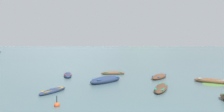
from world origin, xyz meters
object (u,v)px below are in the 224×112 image
Objects in this scene: rowboat_3 at (159,77)px; rowboat_7 at (68,75)px; rowboat_2 at (212,81)px; rowboat_5 at (106,80)px; mooring_buoy at (57,105)px; rowboat_0 at (113,73)px; rowboat_4 at (161,88)px; rowboat_6 at (53,91)px.

rowboat_3 is 1.02× the size of rowboat_7.
rowboat_5 is at bearing 177.52° from rowboat_2.
mooring_buoy is (-3.35, -8.35, -0.18)m from rowboat_5.
rowboat_0 is 0.95× the size of rowboat_7.
rowboat_4 is 13.47m from rowboat_7.
rowboat_5 is (-12.43, 0.54, 0.07)m from rowboat_2.
mooring_buoy is at bearing -111.86° from rowboat_5.
rowboat_5 reaches higher than rowboat_0.
mooring_buoy is at bearing -133.92° from rowboat_3.
rowboat_4 is 1.47× the size of rowboat_6.
rowboat_7 is at bearing 99.72° from mooring_buoy.
rowboat_3 is (-5.31, 3.06, 0.01)m from rowboat_2.
rowboat_6 is at bearing -85.89° from rowboat_7.
rowboat_3 is at bearing -29.17° from rowboat_0.
rowboat_0 reaches higher than rowboat_6.
rowboat_7 reaches higher than rowboat_4.
rowboat_5 is 6.64m from rowboat_6.
mooring_buoy reaches higher than rowboat_4.
mooring_buoy is at bearing -80.28° from rowboat_7.
rowboat_5 is 4.93× the size of mooring_buoy.
rowboat_5 is 1.13× the size of rowboat_7.
rowboat_5 is at bearing 147.52° from rowboat_4.
mooring_buoy reaches higher than rowboat_6.
rowboat_0 is 1.20× the size of rowboat_6.
rowboat_6 is 8.63m from rowboat_7.
mooring_buoy reaches higher than rowboat_7.
rowboat_6 is at bearing -119.14° from rowboat_0.
rowboat_7 is at bearing 165.51° from rowboat_2.
rowboat_2 is 0.86× the size of rowboat_4.
rowboat_0 is 0.96× the size of rowboat_2.
rowboat_7 is (-5.48, 4.09, -0.08)m from rowboat_5.
rowboat_0 is 6.72m from rowboat_7.
rowboat_3 reaches higher than rowboat_0.
rowboat_2 is at bearing -29.54° from rowboat_0.
rowboat_0 is at bearing 150.83° from rowboat_3.
rowboat_2 is at bearing 23.91° from rowboat_4.
rowboat_4 is (-6.83, -3.03, -0.04)m from rowboat_2.
rowboat_4 is at bearing 5.20° from rowboat_6.
rowboat_2 is 0.98× the size of rowboat_3.
rowboat_3 reaches higher than rowboat_4.
mooring_buoy reaches higher than rowboat_5.
rowboat_3 is at bearing -7.09° from rowboat_7.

